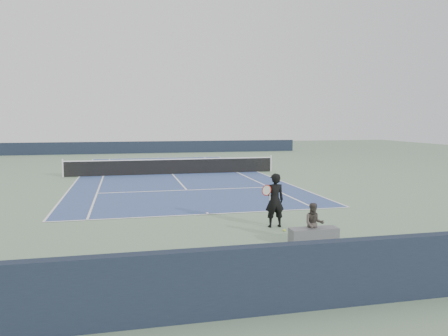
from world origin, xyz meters
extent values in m
plane|color=slate|center=(0.00, 0.00, 0.00)|extent=(80.00, 80.00, 0.00)
cube|color=#34487C|center=(0.00, 0.00, 0.01)|extent=(10.97, 23.77, 0.01)
cylinder|color=silver|center=(-6.40, 0.00, 0.54)|extent=(0.10, 0.10, 1.07)
cylinder|color=silver|center=(6.40, 0.00, 0.54)|extent=(0.10, 0.10, 1.07)
cube|color=black|center=(0.00, 0.00, 0.46)|extent=(12.80, 0.03, 0.90)
cube|color=white|center=(0.00, 0.00, 0.93)|extent=(12.80, 0.04, 0.06)
cube|color=black|center=(0.00, 17.88, 0.60)|extent=(30.00, 0.25, 1.20)
cube|color=black|center=(0.00, -19.88, 0.60)|extent=(30.00, 0.25, 1.20)
imported|color=black|center=(1.67, -14.12, 0.85)|extent=(0.64, 0.46, 1.69)
torus|color=#A6190D|center=(1.39, -14.17, 1.18)|extent=(0.34, 0.18, 0.36)
cylinder|color=white|center=(1.39, -14.17, 1.18)|extent=(0.29, 0.14, 0.32)
cylinder|color=white|center=(1.51, -14.14, 0.92)|extent=(0.08, 0.13, 0.27)
sphere|color=#D0DF2D|center=(1.78, -14.70, 0.04)|extent=(0.07, 0.07, 0.07)
cube|color=#56565B|center=(2.10, -16.08, 0.21)|extent=(1.39, 0.79, 0.42)
imported|color=#463D38|center=(2.10, -16.08, 0.54)|extent=(0.65, 0.58, 1.13)
camera|label=1|loc=(-2.83, -26.78, 3.32)|focal=35.00mm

